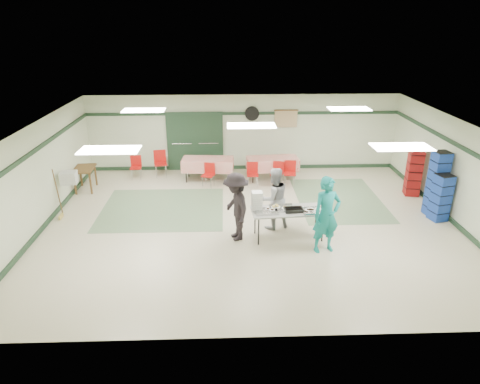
{
  "coord_description": "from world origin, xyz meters",
  "views": [
    {
      "loc": [
        -0.65,
        -10.42,
        5.17
      ],
      "look_at": [
        -0.29,
        -0.3,
        1.02
      ],
      "focal_mm": 32.0,
      "sensor_mm": 36.0,
      "label": 1
    }
  ],
  "objects_px": {
    "serving_table": "(289,212)",
    "crate_stack_red": "(414,170)",
    "dining_table_b": "(208,164)",
    "chair_a": "(278,171)",
    "crate_stack_blue_b": "(441,198)",
    "office_printer": "(69,178)",
    "broom": "(58,193)",
    "chair_loose_b": "(136,165)",
    "chair_c": "(290,170)",
    "volunteer_grey": "(274,199)",
    "chair_d": "(209,172)",
    "volunteer_teal": "(326,215)",
    "dining_table_a": "(272,163)",
    "printer_table": "(84,171)",
    "chair_b": "(253,172)",
    "chair_loose_a": "(160,160)",
    "crate_stack_blue_a": "(437,184)",
    "volunteer_dark": "(236,207)"
  },
  "relations": [
    {
      "from": "serving_table",
      "to": "crate_stack_red",
      "type": "distance_m",
      "value": 5.02
    },
    {
      "from": "dining_table_b",
      "to": "chair_a",
      "type": "relative_size",
      "value": 2.19
    },
    {
      "from": "crate_stack_red",
      "to": "crate_stack_blue_b",
      "type": "distance_m",
      "value": 1.81
    },
    {
      "from": "serving_table",
      "to": "office_printer",
      "type": "distance_m",
      "value": 6.41
    },
    {
      "from": "broom",
      "to": "chair_loose_b",
      "type": "bearing_deg",
      "value": 53.16
    },
    {
      "from": "chair_c",
      "to": "chair_loose_b",
      "type": "xyz_separation_m",
      "value": [
        -5.2,
        0.85,
        -0.02
      ]
    },
    {
      "from": "volunteer_grey",
      "to": "chair_c",
      "type": "xyz_separation_m",
      "value": [
        0.88,
        3.09,
        -0.33
      ]
    },
    {
      "from": "chair_a",
      "to": "chair_d",
      "type": "height_order",
      "value": "chair_a"
    },
    {
      "from": "chair_c",
      "to": "crate_stack_blue_b",
      "type": "bearing_deg",
      "value": -29.75
    },
    {
      "from": "serving_table",
      "to": "chair_d",
      "type": "relative_size",
      "value": 2.45
    },
    {
      "from": "volunteer_grey",
      "to": "broom",
      "type": "xyz_separation_m",
      "value": [
        -5.82,
        0.8,
        -0.08
      ]
    },
    {
      "from": "dining_table_b",
      "to": "volunteer_grey",
      "type": "bearing_deg",
      "value": -59.25
    },
    {
      "from": "volunteer_teal",
      "to": "dining_table_a",
      "type": "relative_size",
      "value": 1.05
    },
    {
      "from": "dining_table_a",
      "to": "printer_table",
      "type": "distance_m",
      "value": 6.15
    },
    {
      "from": "chair_b",
      "to": "volunteer_grey",
      "type": "bearing_deg",
      "value": -82.23
    },
    {
      "from": "chair_loose_a",
      "to": "crate_stack_blue_a",
      "type": "distance_m",
      "value": 8.81
    },
    {
      "from": "serving_table",
      "to": "chair_b",
      "type": "relative_size",
      "value": 2.42
    },
    {
      "from": "crate_stack_blue_b",
      "to": "chair_loose_a",
      "type": "bearing_deg",
      "value": 154.48
    },
    {
      "from": "broom",
      "to": "dining_table_a",
      "type": "bearing_deg",
      "value": 13.57
    },
    {
      "from": "chair_d",
      "to": "office_printer",
      "type": "bearing_deg",
      "value": -139.42
    },
    {
      "from": "chair_d",
      "to": "crate_stack_blue_b",
      "type": "bearing_deg",
      "value": -4.52
    },
    {
      "from": "chair_loose_a",
      "to": "chair_c",
      "type": "bearing_deg",
      "value": -24.21
    },
    {
      "from": "chair_d",
      "to": "crate_stack_blue_a",
      "type": "xyz_separation_m",
      "value": [
        6.35,
        -2.45,
        0.45
      ]
    },
    {
      "from": "dining_table_b",
      "to": "chair_loose_b",
      "type": "height_order",
      "value": "chair_loose_b"
    },
    {
      "from": "volunteer_grey",
      "to": "crate_stack_red",
      "type": "distance_m",
      "value": 5.02
    },
    {
      "from": "crate_stack_blue_b",
      "to": "dining_table_a",
      "type": "bearing_deg",
      "value": 141.31
    },
    {
      "from": "dining_table_b",
      "to": "chair_c",
      "type": "distance_m",
      "value": 2.78
    },
    {
      "from": "volunteer_dark",
      "to": "office_printer",
      "type": "height_order",
      "value": "volunteer_dark"
    },
    {
      "from": "broom",
      "to": "office_printer",
      "type": "bearing_deg",
      "value": 72.49
    },
    {
      "from": "chair_b",
      "to": "crate_stack_red",
      "type": "relative_size",
      "value": 0.49
    },
    {
      "from": "dining_table_b",
      "to": "crate_stack_blue_a",
      "type": "relative_size",
      "value": 0.95
    },
    {
      "from": "volunteer_dark",
      "to": "dining_table_b",
      "type": "bearing_deg",
      "value": 175.41
    },
    {
      "from": "volunteer_grey",
      "to": "chair_loose_a",
      "type": "relative_size",
      "value": 1.83
    },
    {
      "from": "dining_table_b",
      "to": "crate_stack_blue_b",
      "type": "relative_size",
      "value": 1.33
    },
    {
      "from": "dining_table_a",
      "to": "chair_c",
      "type": "relative_size",
      "value": 2.16
    },
    {
      "from": "volunteer_grey",
      "to": "chair_loose_a",
      "type": "bearing_deg",
      "value": -70.87
    },
    {
      "from": "chair_loose_b",
      "to": "crate_stack_red",
      "type": "relative_size",
      "value": 0.49
    },
    {
      "from": "dining_table_b",
      "to": "chair_b",
      "type": "relative_size",
      "value": 2.23
    },
    {
      "from": "volunteer_teal",
      "to": "chair_loose_a",
      "type": "height_order",
      "value": "volunteer_teal"
    },
    {
      "from": "dining_table_a",
      "to": "crate_stack_blue_b",
      "type": "xyz_separation_m",
      "value": [
        4.2,
        -3.37,
        0.09
      ]
    },
    {
      "from": "chair_loose_a",
      "to": "serving_table",
      "type": "bearing_deg",
      "value": -61.63
    },
    {
      "from": "volunteer_dark",
      "to": "chair_b",
      "type": "relative_size",
      "value": 2.2
    },
    {
      "from": "volunteer_dark",
      "to": "chair_loose_a",
      "type": "bearing_deg",
      "value": -167.82
    },
    {
      "from": "chair_c",
      "to": "printer_table",
      "type": "height_order",
      "value": "chair_c"
    },
    {
      "from": "chair_loose_b",
      "to": "crate_stack_blue_b",
      "type": "height_order",
      "value": "crate_stack_blue_b"
    },
    {
      "from": "chair_loose_b",
      "to": "crate_stack_red",
      "type": "height_order",
      "value": "crate_stack_red"
    },
    {
      "from": "crate_stack_blue_b",
      "to": "printer_table",
      "type": "distance_m",
      "value": 10.62
    },
    {
      "from": "chair_loose_a",
      "to": "printer_table",
      "type": "distance_m",
      "value": 2.56
    },
    {
      "from": "dining_table_b",
      "to": "chair_loose_b",
      "type": "relative_size",
      "value": 2.23
    },
    {
      "from": "chair_d",
      "to": "volunteer_grey",
      "type": "bearing_deg",
      "value": -40.72
    }
  ]
}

